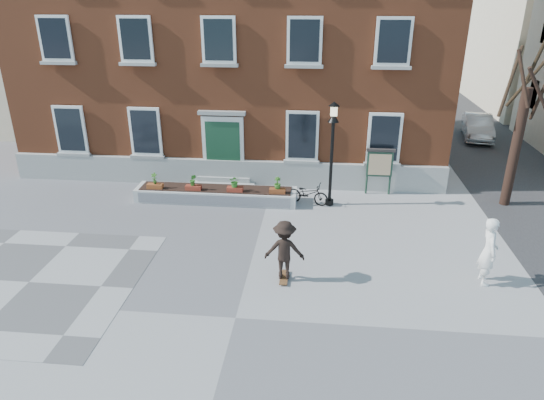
# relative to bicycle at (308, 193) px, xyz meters

# --- Properties ---
(ground) EXTENTS (100.00, 100.00, 0.00)m
(ground) POSITION_rel_bicycle_xyz_m (-1.52, -7.26, -0.42)
(ground) COLOR gray
(ground) RESTS_ON ground
(checker_patch) EXTENTS (6.00, 6.00, 0.01)m
(checker_patch) POSITION_rel_bicycle_xyz_m (-7.52, -6.26, -0.42)
(checker_patch) COLOR #525254
(checker_patch) RESTS_ON ground
(bicycle) EXTENTS (1.71, 0.95, 0.85)m
(bicycle) POSITION_rel_bicycle_xyz_m (0.00, 0.00, 0.00)
(bicycle) COLOR black
(bicycle) RESTS_ON ground
(parked_car) EXTENTS (2.01, 4.11, 1.30)m
(parked_car) POSITION_rel_bicycle_xyz_m (8.98, 10.03, 0.22)
(parked_car) COLOR silver
(parked_car) RESTS_ON ground
(bystander) EXTENTS (0.48, 0.72, 1.95)m
(bystander) POSITION_rel_bicycle_xyz_m (5.05, -4.95, 0.55)
(bystander) COLOR white
(bystander) RESTS_ON ground
(brick_building) EXTENTS (18.40, 10.85, 12.60)m
(brick_building) POSITION_rel_bicycle_xyz_m (-3.52, 6.72, 5.88)
(brick_building) COLOR brown
(brick_building) RESTS_ON ground
(planter_assembly) EXTENTS (6.20, 1.12, 1.15)m
(planter_assembly) POSITION_rel_bicycle_xyz_m (-3.51, -0.08, -0.12)
(planter_assembly) COLOR silver
(planter_assembly) RESTS_ON ground
(bare_tree) EXTENTS (1.83, 1.83, 6.16)m
(bare_tree) POSITION_rel_bicycle_xyz_m (7.49, 0.75, 2.37)
(bare_tree) COLOR black
(bare_tree) RESTS_ON ground
(lamp_post) EXTENTS (0.40, 0.40, 3.93)m
(lamp_post) POSITION_rel_bicycle_xyz_m (0.83, 0.02, 2.11)
(lamp_post) COLOR black
(lamp_post) RESTS_ON ground
(notice_board) EXTENTS (1.10, 0.16, 1.87)m
(notice_board) POSITION_rel_bicycle_xyz_m (2.75, 1.29, 0.84)
(notice_board) COLOR #172E20
(notice_board) RESTS_ON ground
(skateboarder) EXTENTS (1.12, 0.78, 1.79)m
(skateboarder) POSITION_rel_bicycle_xyz_m (-0.46, -5.36, 0.50)
(skateboarder) COLOR brown
(skateboarder) RESTS_ON ground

